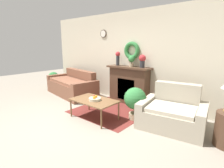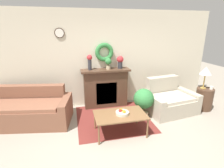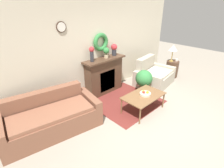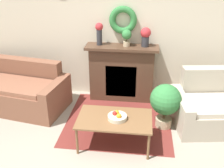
# 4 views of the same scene
# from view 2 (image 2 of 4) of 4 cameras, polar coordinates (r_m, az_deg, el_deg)

# --- Properties ---
(ground_plane) EXTENTS (16.00, 16.00, 0.00)m
(ground_plane) POSITION_cam_2_polar(r_m,az_deg,el_deg) (3.41, 3.02, -22.53)
(ground_plane) COLOR gray
(floor_rug) EXTENTS (1.80, 1.77, 0.01)m
(floor_rug) POSITION_cam_2_polar(r_m,az_deg,el_deg) (4.55, 0.33, -11.16)
(floor_rug) COLOR maroon
(floor_rug) RESTS_ON ground_plane
(wall_back) EXTENTS (6.80, 0.18, 2.70)m
(wall_back) POSITION_cam_2_polar(r_m,az_deg,el_deg) (5.03, -4.28, 8.04)
(wall_back) COLOR beige
(wall_back) RESTS_ON ground_plane
(fireplace) EXTENTS (1.37, 0.41, 1.11)m
(fireplace) POSITION_cam_2_polar(r_m,az_deg,el_deg) (5.06, -2.12, -1.21)
(fireplace) COLOR #4C3323
(fireplace) RESTS_ON ground_plane
(couch_left) EXTENTS (2.20, 1.28, 0.85)m
(couch_left) POSITION_cam_2_polar(r_m,az_deg,el_deg) (4.72, -26.18, -7.76)
(couch_left) COLOR brown
(couch_left) RESTS_ON ground_plane
(loveseat_right) EXTENTS (1.43, 1.16, 0.90)m
(loveseat_right) POSITION_cam_2_polar(r_m,az_deg,el_deg) (5.08, 17.95, -5.14)
(loveseat_right) COLOR #B2A893
(loveseat_right) RESTS_ON ground_plane
(coffee_table) EXTENTS (1.10, 0.67, 0.46)m
(coffee_table) POSITION_cam_2_polar(r_m,az_deg,el_deg) (3.79, 2.67, -10.32)
(coffee_table) COLOR brown
(coffee_table) RESTS_ON ground_plane
(fruit_bowl) EXTENTS (0.28, 0.28, 0.12)m
(fruit_bowl) POSITION_cam_2_polar(r_m,az_deg,el_deg) (3.75, 3.34, -9.30)
(fruit_bowl) COLOR beige
(fruit_bowl) RESTS_ON coffee_table
(side_table_by_loveseat) EXTENTS (0.45, 0.45, 0.61)m
(side_table_by_loveseat) POSITION_cam_2_polar(r_m,az_deg,el_deg) (5.57, 27.86, -4.32)
(side_table_by_loveseat) COLOR #4C3323
(side_table_by_loveseat) RESTS_ON ground_plane
(table_lamp) EXTENTS (0.32, 0.32, 0.60)m
(table_lamp) POSITION_cam_2_polar(r_m,az_deg,el_deg) (5.35, 28.30, 3.68)
(table_lamp) COLOR #B28E42
(table_lamp) RESTS_ON side_table_by_loveseat
(mug) EXTENTS (0.09, 0.09, 0.09)m
(mug) POSITION_cam_2_polar(r_m,az_deg,el_deg) (5.47, 29.72, -1.10)
(mug) COLOR silver
(mug) RESTS_ON side_table_by_loveseat
(vase_on_mantel_left) EXTENTS (0.15, 0.15, 0.42)m
(vase_on_mantel_left) POSITION_cam_2_polar(r_m,az_deg,el_deg) (4.80, -7.32, 7.43)
(vase_on_mantel_left) COLOR #2D2D33
(vase_on_mantel_left) RESTS_ON fireplace
(vase_on_mantel_right) EXTENTS (0.19, 0.19, 0.36)m
(vase_on_mantel_right) POSITION_cam_2_polar(r_m,az_deg,el_deg) (4.96, 2.66, 7.43)
(vase_on_mantel_right) COLOR #2D2D33
(vase_on_mantel_right) RESTS_ON fireplace
(potted_plant_on_mantel) EXTENTS (0.18, 0.18, 0.31)m
(potted_plant_on_mantel) POSITION_cam_2_polar(r_m,az_deg,el_deg) (4.87, -1.21, 7.02)
(potted_plant_on_mantel) COLOR tan
(potted_plant_on_mantel) RESTS_ON fireplace
(potted_plant_floor_by_loveseat) EXTENTS (0.51, 0.51, 0.77)m
(potted_plant_floor_by_loveseat) POSITION_cam_2_polar(r_m,az_deg,el_deg) (4.49, 10.28, -5.15)
(potted_plant_floor_by_loveseat) COLOR tan
(potted_plant_floor_by_loveseat) RESTS_ON ground_plane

